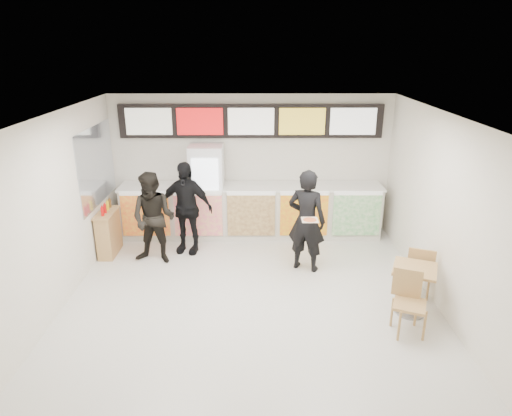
{
  "coord_description": "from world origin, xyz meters",
  "views": [
    {
      "loc": [
        0.07,
        -6.14,
        3.99
      ],
      "look_at": [
        0.1,
        1.2,
        1.32
      ],
      "focal_mm": 32.0,
      "sensor_mm": 36.0,
      "label": 1
    }
  ],
  "objects_px": {
    "service_counter": "(251,211)",
    "drinks_fridge": "(207,192)",
    "customer_main": "(307,221)",
    "customer_left": "(154,218)",
    "customer_mid": "(186,208)",
    "cafe_table": "(413,282)",
    "condiment_ledge": "(109,232)"
  },
  "relations": [
    {
      "from": "service_counter",
      "to": "drinks_fridge",
      "type": "height_order",
      "value": "drinks_fridge"
    },
    {
      "from": "customer_main",
      "to": "customer_left",
      "type": "height_order",
      "value": "customer_main"
    },
    {
      "from": "customer_mid",
      "to": "cafe_table",
      "type": "relative_size",
      "value": 1.14
    },
    {
      "from": "condiment_ledge",
      "to": "drinks_fridge",
      "type": "bearing_deg",
      "value": 26.18
    },
    {
      "from": "drinks_fridge",
      "to": "cafe_table",
      "type": "distance_m",
      "value": 4.64
    },
    {
      "from": "drinks_fridge",
      "to": "customer_left",
      "type": "bearing_deg",
      "value": -124.71
    },
    {
      "from": "customer_left",
      "to": "condiment_ledge",
      "type": "relative_size",
      "value": 1.68
    },
    {
      "from": "customer_left",
      "to": "service_counter",
      "type": "bearing_deg",
      "value": 46.0
    },
    {
      "from": "drinks_fridge",
      "to": "cafe_table",
      "type": "relative_size",
      "value": 1.22
    },
    {
      "from": "drinks_fridge",
      "to": "customer_main",
      "type": "xyz_separation_m",
      "value": [
        1.95,
        -1.58,
        -0.05
      ]
    },
    {
      "from": "drinks_fridge",
      "to": "customer_mid",
      "type": "distance_m",
      "value": 0.89
    },
    {
      "from": "drinks_fridge",
      "to": "customer_left",
      "type": "distance_m",
      "value": 1.56
    },
    {
      "from": "customer_left",
      "to": "customer_mid",
      "type": "height_order",
      "value": "customer_mid"
    },
    {
      "from": "customer_mid",
      "to": "customer_left",
      "type": "bearing_deg",
      "value": -124.92
    },
    {
      "from": "drinks_fridge",
      "to": "cafe_table",
      "type": "xyz_separation_m",
      "value": [
        3.43,
        -3.09,
        -0.46
      ]
    },
    {
      "from": "drinks_fridge",
      "to": "customer_mid",
      "type": "relative_size",
      "value": 1.07
    },
    {
      "from": "customer_main",
      "to": "customer_left",
      "type": "bearing_deg",
      "value": 16.85
    },
    {
      "from": "drinks_fridge",
      "to": "customer_left",
      "type": "height_order",
      "value": "drinks_fridge"
    },
    {
      "from": "customer_main",
      "to": "cafe_table",
      "type": "relative_size",
      "value": 1.17
    },
    {
      "from": "customer_main",
      "to": "customer_mid",
      "type": "bearing_deg",
      "value": 4.33
    },
    {
      "from": "drinks_fridge",
      "to": "cafe_table",
      "type": "height_order",
      "value": "drinks_fridge"
    },
    {
      "from": "condiment_ledge",
      "to": "customer_mid",
      "type": "bearing_deg",
      "value": 4.3
    },
    {
      "from": "drinks_fridge",
      "to": "customer_main",
      "type": "relative_size",
      "value": 1.05
    },
    {
      "from": "cafe_table",
      "to": "customer_main",
      "type": "bearing_deg",
      "value": 156.92
    },
    {
      "from": "drinks_fridge",
      "to": "service_counter",
      "type": "bearing_deg",
      "value": -0.99
    },
    {
      "from": "customer_main",
      "to": "cafe_table",
      "type": "bearing_deg",
      "value": 157.67
    },
    {
      "from": "customer_main",
      "to": "customer_left",
      "type": "relative_size",
      "value": 1.08
    },
    {
      "from": "service_counter",
      "to": "cafe_table",
      "type": "relative_size",
      "value": 3.39
    },
    {
      "from": "condiment_ledge",
      "to": "cafe_table",
      "type": "bearing_deg",
      "value": -22.11
    },
    {
      "from": "customer_left",
      "to": "customer_mid",
      "type": "bearing_deg",
      "value": 52.42
    },
    {
      "from": "cafe_table",
      "to": "customer_left",
      "type": "bearing_deg",
      "value": 179.53
    },
    {
      "from": "customer_main",
      "to": "customer_mid",
      "type": "xyz_separation_m",
      "value": [
        -2.3,
        0.77,
        -0.02
      ]
    }
  ]
}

